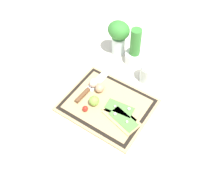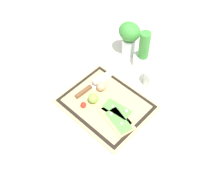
{
  "view_description": "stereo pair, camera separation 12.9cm",
  "coord_description": "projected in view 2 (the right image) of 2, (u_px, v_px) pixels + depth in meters",
  "views": [
    {
      "loc": [
        0.43,
        -0.61,
        1.07
      ],
      "look_at": [
        0.0,
        0.04,
        0.04
      ],
      "focal_mm": 42.0,
      "sensor_mm": 36.0,
      "label": 1
    },
    {
      "loc": [
        0.53,
        -0.53,
        1.07
      ],
      "look_at": [
        0.0,
        0.04,
        0.04
      ],
      "focal_mm": 42.0,
      "sensor_mm": 36.0,
      "label": 2
    }
  ],
  "objects": [
    {
      "name": "knife",
      "position": [
        90.0,
        87.0,
        1.34
      ],
      "size": [
        0.05,
        0.28,
        0.02
      ],
      "color": "silver",
      "rests_on": "cutting_board"
    },
    {
      "name": "herb_pot",
      "position": [
        143.0,
        54.0,
        1.41
      ],
      "size": [
        0.1,
        0.1,
        0.22
      ],
      "color": "white",
      "rests_on": "ground_plane"
    },
    {
      "name": "egg_brown",
      "position": [
        102.0,
        86.0,
        1.32
      ],
      "size": [
        0.05,
        0.05,
        0.05
      ],
      "primitive_type": "ellipsoid",
      "color": "tan",
      "rests_on": "cutting_board"
    },
    {
      "name": "pizza_slice_near",
      "position": [
        117.0,
        119.0,
        1.22
      ],
      "size": [
        0.2,
        0.13,
        0.02
      ],
      "color": "tan",
      "rests_on": "cutting_board"
    },
    {
      "name": "lime",
      "position": [
        93.0,
        98.0,
        1.27
      ],
      "size": [
        0.05,
        0.05,
        0.05
      ],
      "primitive_type": "sphere",
      "color": "#7FB742",
      "rests_on": "cutting_board"
    },
    {
      "name": "sauce_jar",
      "position": [
        153.0,
        78.0,
        1.35
      ],
      "size": [
        0.09,
        0.09,
        0.1
      ],
      "color": "silver",
      "rests_on": "ground_plane"
    },
    {
      "name": "cherry_tomato_red",
      "position": [
        83.0,
        105.0,
        1.26
      ],
      "size": [
        0.03,
        0.03,
        0.03
      ],
      "primitive_type": "sphere",
      "color": "red",
      "rests_on": "cutting_board"
    },
    {
      "name": "ground_plane",
      "position": [
        106.0,
        105.0,
        1.3
      ],
      "size": [
        6.0,
        6.0,
        0.0
      ],
      "primitive_type": "plane",
      "color": "silver"
    },
    {
      "name": "pizza_slice_far",
      "position": [
        119.0,
        110.0,
        1.26
      ],
      "size": [
        0.18,
        0.11,
        0.02
      ],
      "color": "tan",
      "rests_on": "cutting_board"
    },
    {
      "name": "egg_pink",
      "position": [
        97.0,
        81.0,
        1.34
      ],
      "size": [
        0.05,
        0.05,
        0.05
      ],
      "primitive_type": "ellipsoid",
      "color": "beige",
      "rests_on": "cutting_board"
    },
    {
      "name": "herb_glass",
      "position": [
        129.0,
        36.0,
        1.43
      ],
      "size": [
        0.12,
        0.11,
        0.21
      ],
      "color": "silver",
      "rests_on": "ground_plane"
    },
    {
      "name": "cutting_board",
      "position": [
        106.0,
        104.0,
        1.29
      ],
      "size": [
        0.42,
        0.34,
        0.02
      ],
      "color": "tan",
      "rests_on": "ground_plane"
    }
  ]
}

